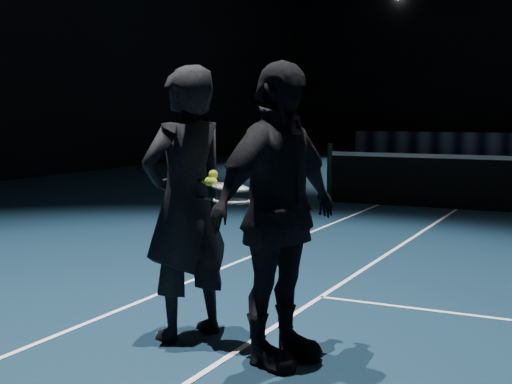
% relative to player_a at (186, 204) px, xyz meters
% --- Properties ---
extents(net_post_left, '(0.10, 0.10, 1.10)m').
position_rel_player_a_xyz_m(net_post_left, '(-1.80, 7.90, -0.45)').
color(net_post_left, black).
rests_on(net_post_left, floor).
extents(player_a, '(0.72, 0.86, 2.00)m').
position_rel_player_a_xyz_m(player_a, '(0.00, 0.00, 0.00)').
color(player_a, black).
rests_on(player_a, floor).
extents(player_b, '(0.78, 1.26, 2.00)m').
position_rel_player_a_xyz_m(player_b, '(0.83, -0.20, 0.00)').
color(player_b, black).
rests_on(player_b, floor).
extents(racket_lower, '(0.71, 0.37, 0.03)m').
position_rel_player_a_xyz_m(racket_lower, '(0.44, -0.10, 0.06)').
color(racket_lower, black).
rests_on(racket_lower, player_a).
extents(racket_upper, '(0.71, 0.33, 0.10)m').
position_rel_player_a_xyz_m(racket_upper, '(0.40, -0.05, 0.14)').
color(racket_upper, black).
rests_on(racket_upper, player_b).
extents(tennis_balls, '(0.12, 0.10, 0.12)m').
position_rel_player_a_xyz_m(tennis_balls, '(0.25, -0.05, 0.19)').
color(tennis_balls, '#CDDC2E').
rests_on(tennis_balls, racket_upper).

